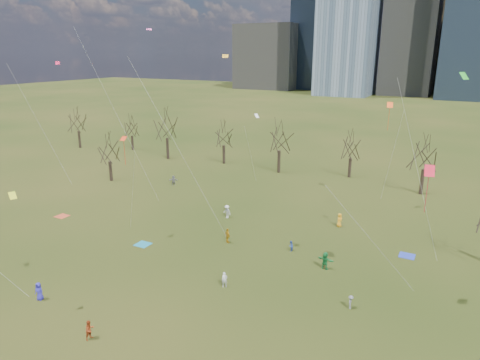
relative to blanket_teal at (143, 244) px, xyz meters
The scene contains 17 objects.
ground 10.06m from the blanket_teal, 29.67° to the right, with size 500.00×500.00×0.00m, color black.
downtown_skyline 209.42m from the blanket_teal, 88.24° to the left, with size 212.50×78.00×118.00m.
bare_tree_row 33.94m from the blanket_teal, 74.97° to the left, with size 113.04×29.80×9.50m.
blanket_teal is the anchor object (origin of this frame).
blanket_navy 29.02m from the blanket_teal, 22.44° to the left, with size 1.60×1.50×0.03m, color #2539AD.
blanket_crimson 15.29m from the blanket_teal, behind, with size 1.60×1.50×0.03m, color #C24526.
person_0 13.04m from the blanket_teal, 92.41° to the right, with size 0.81×0.52×1.65m, color #2E29B2.
person_1 13.22m from the blanket_teal, 15.39° to the right, with size 0.54×0.35×1.47m, color silver.
person_2 16.59m from the blanket_teal, 63.16° to the right, with size 0.76×0.60×1.57m, color #9F3A16.
person_3 23.96m from the blanket_teal, ahead, with size 0.78×0.45×1.21m, color slate.
person_4 9.65m from the blanket_teal, 31.04° to the left, with size 1.01×0.42×1.72m, color #CC9216.
person_5 20.36m from the blanket_teal, 11.86° to the left, with size 1.69×0.54×1.83m, color #1B7C39.
person_8 16.66m from the blanket_teal, 22.43° to the left, with size 0.57×0.45×1.18m, color #2847AF.
person_9 12.36m from the blanket_teal, 68.96° to the left, with size 1.14×0.66×1.77m, color silver.
person_11 22.48m from the blanket_teal, 117.62° to the left, with size 1.50×0.48×1.62m, color slate.
person_12 23.99m from the blanket_teal, 40.58° to the left, with size 0.84×0.55×1.73m, color #FDA71C.
kites_airborne 18.24m from the blanket_teal, 26.79° to the left, with size 65.76×44.99×26.18m.
Camera 1 is at (21.76, -28.87, 20.93)m, focal length 32.00 mm.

